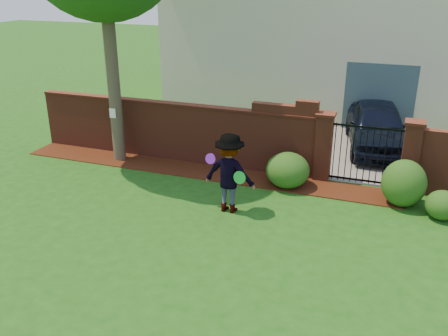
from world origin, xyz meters
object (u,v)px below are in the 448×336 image
(frisbee_purple, at_px, (210,159))
(car, at_px, (378,128))
(man, at_px, (229,174))
(frisbee_green, at_px, (239,178))

(frisbee_purple, bearing_deg, car, 59.07)
(man, distance_m, frisbee_purple, 0.55)
(frisbee_purple, height_order, frisbee_green, frisbee_purple)
(car, relative_size, frisbee_purple, 17.51)
(car, xyz_separation_m, man, (-3.00, -5.56, 0.21))
(frisbee_green, bearing_deg, car, 64.98)
(car, distance_m, frisbee_green, 6.33)
(car, height_order, frisbee_purple, car)
(frisbee_purple, relative_size, frisbee_green, 0.83)
(frisbee_purple, distance_m, frisbee_green, 0.80)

